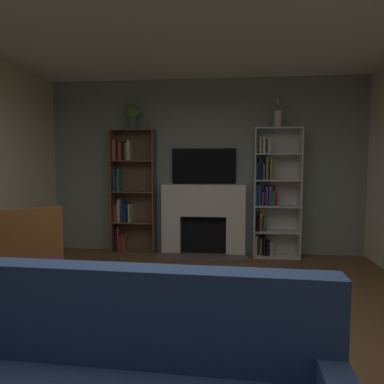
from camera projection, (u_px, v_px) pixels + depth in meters
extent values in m
plane|color=brown|center=(175.00, 353.00, 2.63)|extent=(7.37, 7.37, 0.00)
cube|color=gray|center=(204.00, 167.00, 5.59)|extent=(5.16, 0.06, 2.79)
cube|color=white|center=(172.00, 234.00, 5.58)|extent=(0.30, 0.24, 0.61)
cube|color=white|center=(235.00, 235.00, 5.48)|extent=(0.30, 0.24, 0.61)
cube|color=white|center=(203.00, 200.00, 5.49)|extent=(1.32, 0.24, 0.50)
cube|color=black|center=(204.00, 234.00, 5.61)|extent=(0.73, 0.08, 0.61)
cube|color=#5F5458|center=(202.00, 257.00, 5.29)|extent=(1.42, 0.30, 0.03)
cube|color=black|center=(204.00, 166.00, 5.53)|extent=(1.02, 0.06, 0.56)
cube|color=brown|center=(113.00, 192.00, 5.61)|extent=(0.02, 0.28, 1.99)
cube|color=brown|center=(154.00, 192.00, 5.54)|extent=(0.02, 0.28, 1.99)
cube|color=brown|center=(136.00, 191.00, 5.70)|extent=(0.70, 0.02, 1.99)
cube|color=brown|center=(134.00, 251.00, 5.66)|extent=(0.67, 0.28, 0.02)
cube|color=black|center=(117.00, 240.00, 5.71)|extent=(0.04, 0.18, 0.33)
cube|color=#935832|center=(119.00, 238.00, 5.70)|extent=(0.02, 0.18, 0.40)
cube|color=#AD2830|center=(122.00, 242.00, 5.69)|extent=(0.04, 0.20, 0.26)
cube|color=#95563B|center=(125.00, 242.00, 5.67)|extent=(0.03, 0.22, 0.28)
cube|color=brown|center=(134.00, 222.00, 5.62)|extent=(0.67, 0.28, 0.02)
cube|color=brown|center=(116.00, 213.00, 5.67)|extent=(0.03, 0.18, 0.27)
cube|color=brown|center=(118.00, 212.00, 5.64)|extent=(0.03, 0.22, 0.30)
cube|color=beige|center=(120.00, 210.00, 5.63)|extent=(0.03, 0.22, 0.37)
cube|color=#17488F|center=(123.00, 211.00, 5.64)|extent=(0.02, 0.20, 0.34)
cube|color=navy|center=(126.00, 212.00, 5.65)|extent=(0.02, 0.18, 0.29)
cube|color=black|center=(128.00, 212.00, 5.64)|extent=(0.04, 0.19, 0.29)
cube|color=beige|center=(131.00, 213.00, 5.62)|extent=(0.02, 0.22, 0.29)
cube|color=brown|center=(133.00, 192.00, 5.58)|extent=(0.67, 0.28, 0.02)
cube|color=#195599|center=(116.00, 181.00, 5.63)|extent=(0.03, 0.17, 0.33)
cube|color=#AF291A|center=(118.00, 183.00, 5.64)|extent=(0.02, 0.16, 0.25)
cube|color=#348156|center=(120.00, 180.00, 5.60)|extent=(0.03, 0.21, 0.36)
cube|color=brown|center=(133.00, 161.00, 5.53)|extent=(0.67, 0.28, 0.02)
cube|color=beige|center=(115.00, 150.00, 5.59)|extent=(0.03, 0.17, 0.33)
cube|color=#AF2A32|center=(117.00, 150.00, 5.57)|extent=(0.03, 0.21, 0.32)
cube|color=brown|center=(120.00, 151.00, 5.59)|extent=(0.04, 0.16, 0.30)
cube|color=brown|center=(122.00, 152.00, 5.55)|extent=(0.03, 0.24, 0.28)
cube|color=black|center=(125.00, 151.00, 5.56)|extent=(0.03, 0.19, 0.30)
cube|color=olive|center=(127.00, 152.00, 5.56)|extent=(0.03, 0.20, 0.27)
cube|color=beige|center=(130.00, 150.00, 5.54)|extent=(0.04, 0.21, 0.32)
cube|color=brown|center=(133.00, 130.00, 5.50)|extent=(0.67, 0.28, 0.02)
cube|color=silver|center=(254.00, 193.00, 5.34)|extent=(0.02, 0.34, 1.99)
cube|color=silver|center=(300.00, 193.00, 5.27)|extent=(0.02, 0.34, 1.99)
cube|color=silver|center=(275.00, 192.00, 5.47)|extent=(0.70, 0.02, 1.99)
cube|color=silver|center=(275.00, 256.00, 5.39)|extent=(0.67, 0.34, 0.02)
cube|color=beige|center=(255.00, 245.00, 5.42)|extent=(0.03, 0.28, 0.32)
cube|color=#3A763E|center=(258.00, 244.00, 5.46)|extent=(0.02, 0.19, 0.31)
cube|color=brown|center=(260.00, 245.00, 5.45)|extent=(0.04, 0.20, 0.28)
cube|color=black|center=(264.00, 245.00, 5.44)|extent=(0.03, 0.22, 0.30)
cube|color=black|center=(268.00, 248.00, 5.43)|extent=(0.04, 0.23, 0.21)
cube|color=beige|center=(271.00, 248.00, 5.44)|extent=(0.04, 0.19, 0.21)
cube|color=silver|center=(276.00, 231.00, 5.35)|extent=(0.67, 0.34, 0.02)
cube|color=black|center=(256.00, 221.00, 5.42)|extent=(0.03, 0.21, 0.28)
cube|color=black|center=(258.00, 224.00, 5.39)|extent=(0.03, 0.28, 0.20)
cube|color=#95663E|center=(261.00, 221.00, 5.41)|extent=(0.04, 0.22, 0.28)
cube|color=#2F6548|center=(264.00, 224.00, 5.42)|extent=(0.04, 0.19, 0.20)
cube|color=silver|center=(276.00, 206.00, 5.32)|extent=(0.67, 0.34, 0.02)
cube|color=#2A5490|center=(256.00, 195.00, 5.38)|extent=(0.03, 0.23, 0.31)
cube|color=navy|center=(259.00, 194.00, 5.38)|extent=(0.04, 0.22, 0.34)
cube|color=#572A7A|center=(262.00, 198.00, 5.37)|extent=(0.04, 0.24, 0.21)
cube|color=#633A81|center=(266.00, 196.00, 5.37)|extent=(0.04, 0.22, 0.29)
cube|color=#294E82|center=(270.00, 196.00, 5.35)|extent=(0.04, 0.25, 0.30)
cube|color=#2A673E|center=(272.00, 198.00, 5.34)|extent=(0.04, 0.25, 0.23)
cube|color=red|center=(275.00, 196.00, 5.37)|extent=(0.04, 0.19, 0.26)
cube|color=silver|center=(277.00, 180.00, 5.29)|extent=(0.67, 0.34, 0.02)
cube|color=#1B569A|center=(257.00, 171.00, 5.34)|extent=(0.03, 0.24, 0.26)
cube|color=black|center=(260.00, 169.00, 5.31)|extent=(0.03, 0.29, 0.31)
cube|color=#5D3B70|center=(263.00, 172.00, 5.33)|extent=(0.04, 0.25, 0.24)
cube|color=#357E38|center=(266.00, 169.00, 5.32)|extent=(0.04, 0.25, 0.34)
cube|color=olive|center=(270.00, 169.00, 5.30)|extent=(0.03, 0.28, 0.32)
cube|color=silver|center=(277.00, 154.00, 5.26)|extent=(0.67, 0.34, 0.02)
cube|color=olive|center=(257.00, 145.00, 5.32)|extent=(0.02, 0.21, 0.26)
cube|color=beige|center=(260.00, 145.00, 5.32)|extent=(0.04, 0.20, 0.26)
cube|color=beige|center=(263.00, 145.00, 5.28)|extent=(0.03, 0.27, 0.26)
cube|color=#632C72|center=(266.00, 147.00, 5.29)|extent=(0.03, 0.25, 0.22)
cube|color=beige|center=(269.00, 147.00, 5.30)|extent=(0.04, 0.22, 0.20)
cube|color=silver|center=(278.00, 128.00, 5.23)|extent=(0.67, 0.34, 0.02)
cylinder|color=#52594F|center=(132.00, 124.00, 5.48)|extent=(0.14, 0.14, 0.17)
sphere|color=#467D33|center=(132.00, 112.00, 5.46)|extent=(0.24, 0.24, 0.24)
cylinder|color=silver|center=(278.00, 119.00, 5.23)|extent=(0.12, 0.12, 0.26)
cylinder|color=#4C7F3F|center=(278.00, 107.00, 5.22)|extent=(0.01, 0.01, 0.12)
sphere|color=#ECC14D|center=(278.00, 103.00, 5.21)|extent=(0.04, 0.04, 0.04)
cylinder|color=#4C7F3F|center=(277.00, 106.00, 5.23)|extent=(0.01, 0.01, 0.16)
sphere|color=#ECC14D|center=(277.00, 100.00, 5.23)|extent=(0.05, 0.05, 0.05)
cube|color=#3E5D98|center=(141.00, 315.00, 1.76)|extent=(1.98, 0.22, 0.50)
cylinder|color=brown|center=(62.00, 282.00, 3.56)|extent=(0.04, 0.04, 0.44)
cylinder|color=brown|center=(53.00, 269.00, 4.02)|extent=(0.04, 0.04, 0.44)
cube|color=#934550|center=(27.00, 256.00, 3.62)|extent=(0.84, 0.83, 0.08)
cube|color=brown|center=(28.00, 261.00, 3.63)|extent=(0.84, 0.83, 0.04)
cube|color=brown|center=(29.00, 237.00, 3.38)|extent=(0.53, 0.42, 0.57)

